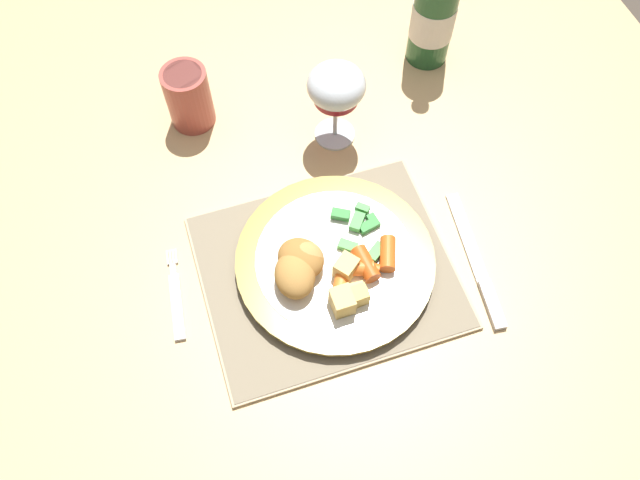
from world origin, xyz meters
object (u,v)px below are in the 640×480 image
Objects in this scene: dinner_plate at (334,261)px; drinking_cup at (188,96)px; fork at (176,300)px; wine_glass at (336,89)px; bottle at (435,8)px; table_knife at (479,270)px; dining_table at (301,202)px.

dinner_plate is 0.34m from drinking_cup.
fork is 0.98× the size of wine_glass.
wine_glass reaches higher than fork.
fork is at bearing -106.71° from drinking_cup.
fork is at bearing -147.49° from bottle.
dinner_plate is at bearing 160.19° from table_knife.
dinner_plate is 1.95× the size of wine_glass.
fork is at bearing 175.50° from dinner_plate.
dining_table is 0.24m from drinking_cup.
wine_glass reaches higher than table_knife.
dinner_plate is 0.20m from table_knife.
bottle is at bearing 1.93° from drinking_cup.
fork is at bearing -146.20° from dining_table.
drinking_cup reaches higher than dinner_plate.
table_knife is 0.32m from wine_glass.
fork is 0.32m from drinking_cup.
table_knife is (0.40, -0.08, 0.00)m from fork.
dining_table is 6.14× the size of table_knife.
dining_table is 4.88× the size of dinner_plate.
wine_glass is 1.39× the size of drinking_cup.
wine_glass is at bearing 111.61° from table_knife.
dinner_plate is at bearing -4.50° from fork.
dining_table is at bearing 33.80° from fork.
dining_table is at bearing -148.56° from bottle.
table_knife is at bearing -19.81° from dinner_plate.
dinner_plate is at bearing -90.63° from dining_table.
wine_glass reaches higher than drinking_cup.
dinner_plate is 0.25m from wine_glass.
dinner_plate is (-0.00, -0.16, 0.10)m from dining_table.
dinner_plate reaches higher than dining_table.
fork is at bearing 168.15° from table_knife.
table_knife is 1.55× the size of wine_glass.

